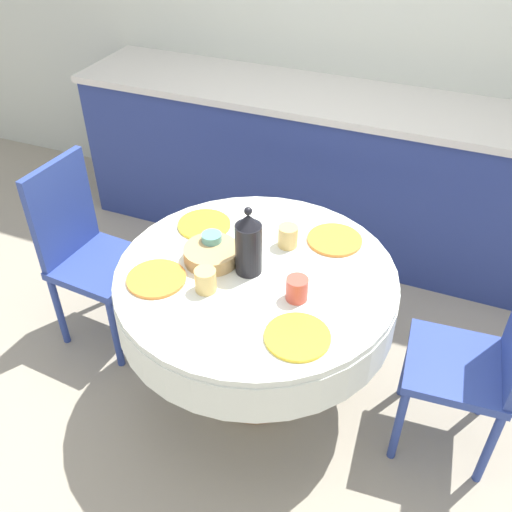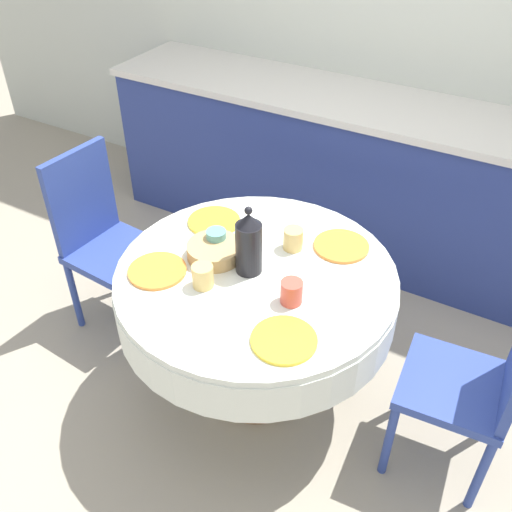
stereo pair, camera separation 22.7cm
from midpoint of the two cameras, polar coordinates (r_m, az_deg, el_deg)
ground_plane at (r=2.83m, az=2.35°, el=-13.01°), size 12.00×12.00×0.00m
wall_back at (r=3.49m, az=16.85°, el=21.52°), size 7.00×0.05×2.60m
kitchen_counter at (r=3.50m, az=12.91°, el=7.44°), size 3.24×0.64×0.96m
dining_table at (r=2.40m, az=2.71°, el=-4.02°), size 1.16×1.16×0.72m
chair_left at (r=2.37m, az=24.22°, el=-11.20°), size 0.43×0.43×0.96m
chair_right at (r=2.92m, az=-13.00°, el=2.00°), size 0.43×0.43×0.96m
plate_near_left at (r=2.33m, az=-7.13°, el=-1.57°), size 0.24×0.24×0.01m
cup_near_left at (r=2.22m, az=-2.44°, el=-2.14°), size 0.08×0.08×0.10m
plate_near_right at (r=2.04m, az=6.04°, el=-8.50°), size 0.24×0.24×0.01m
cup_near_right at (r=2.16m, az=6.58°, el=-3.73°), size 0.08×0.08×0.10m
plate_far_left at (r=2.59m, az=-1.73°, el=3.41°), size 0.24×0.24×0.01m
cup_far_left at (r=2.40m, az=-1.29°, el=1.48°), size 0.08×0.08×0.10m
plate_far_right at (r=2.49m, az=11.12°, el=0.89°), size 0.24×0.24×0.01m
cup_far_right at (r=2.43m, az=6.42°, el=1.61°), size 0.08×0.08×0.10m
coffee_carafe at (r=2.24m, az=2.16°, el=1.14°), size 0.11×0.11×0.31m
bread_basket at (r=2.38m, az=-1.41°, el=0.47°), size 0.23×0.23×0.06m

